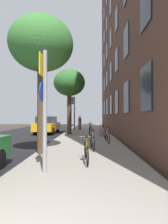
# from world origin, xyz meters

# --- Properties ---
(ground_plane) EXTENTS (41.80, 41.80, 0.00)m
(ground_plane) POSITION_xyz_m (-2.40, 15.00, 0.00)
(ground_plane) COLOR #332D28
(road_asphalt) EXTENTS (7.00, 38.00, 0.01)m
(road_asphalt) POSITION_xyz_m (-4.50, 15.00, 0.01)
(road_asphalt) COLOR black
(road_asphalt) RESTS_ON ground
(sidewalk) EXTENTS (4.20, 38.00, 0.12)m
(sidewalk) POSITION_xyz_m (1.10, 15.00, 0.06)
(sidewalk) COLOR gray
(sidewalk) RESTS_ON ground
(building_facade) EXTENTS (0.56, 27.00, 19.93)m
(building_facade) POSITION_xyz_m (3.69, 14.50, 9.98)
(building_facade) COLOR #513328
(building_facade) RESTS_ON ground
(sign_post) EXTENTS (0.16, 0.60, 3.43)m
(sign_post) POSITION_xyz_m (0.03, 3.82, 2.11)
(sign_post) COLOR gray
(sign_post) RESTS_ON sidewalk
(traffic_light) EXTENTS (0.43, 0.24, 3.70)m
(traffic_light) POSITION_xyz_m (-0.37, 19.39, 2.65)
(traffic_light) COLOR black
(traffic_light) RESTS_ON sidewalk
(tree_near) EXTENTS (2.72, 2.72, 5.78)m
(tree_near) POSITION_xyz_m (-0.72, 6.45, 4.68)
(tree_near) COLOR #4C3823
(tree_near) RESTS_ON sidewalk
(tree_far) EXTENTS (2.72, 2.72, 5.61)m
(tree_far) POSITION_xyz_m (-0.37, 14.78, 4.49)
(tree_far) COLOR #4C3823
(tree_far) RESTS_ON sidewalk
(bicycle_0) EXTENTS (0.42, 1.64, 0.92)m
(bicycle_0) POSITION_xyz_m (1.20, 4.99, 0.48)
(bicycle_0) COLOR black
(bicycle_0) RESTS_ON sidewalk
(bicycle_1) EXTENTS (0.42, 1.62, 0.95)m
(bicycle_1) POSITION_xyz_m (1.46, 7.39, 0.49)
(bicycle_1) COLOR black
(bicycle_1) RESTS_ON sidewalk
(bicycle_2) EXTENTS (0.42, 1.74, 0.93)m
(bicycle_2) POSITION_xyz_m (2.39, 9.79, 0.48)
(bicycle_2) COLOR black
(bicycle_2) RESTS_ON sidewalk
(bicycle_3) EXTENTS (0.50, 1.56, 0.91)m
(bicycle_3) POSITION_xyz_m (2.33, 12.19, 0.47)
(bicycle_3) COLOR black
(bicycle_3) RESTS_ON sidewalk
(bicycle_4) EXTENTS (0.42, 1.60, 0.93)m
(bicycle_4) POSITION_xyz_m (1.40, 14.59, 0.48)
(bicycle_4) COLOR black
(bicycle_4) RESTS_ON sidewalk
(bicycle_5) EXTENTS (0.44, 1.61, 0.94)m
(bicycle_5) POSITION_xyz_m (1.51, 16.99, 0.48)
(bicycle_5) COLOR black
(bicycle_5) RESTS_ON sidewalk
(pedestrian_0) EXTENTS (0.47, 0.47, 1.55)m
(pedestrian_0) POSITION_xyz_m (0.32, 19.61, 1.01)
(pedestrian_0) COLOR maroon
(pedestrian_0) RESTS_ON sidewalk
(car_1) EXTENTS (1.87, 4.21, 1.62)m
(car_1) POSITION_xyz_m (-2.61, 16.17, 0.84)
(car_1) COLOR orange
(car_1) RESTS_ON road_asphalt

